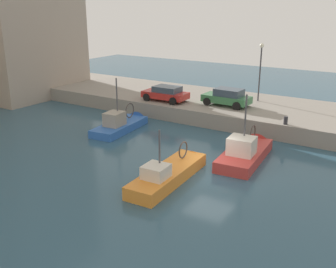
{
  "coord_description": "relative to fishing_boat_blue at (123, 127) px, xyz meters",
  "views": [
    {
      "loc": [
        -18.73,
        -9.11,
        9.02
      ],
      "look_at": [
        1.19,
        3.66,
        1.2
      ],
      "focal_mm": 41.86,
      "sensor_mm": 36.0,
      "label": 1
    }
  ],
  "objects": [
    {
      "name": "parked_car_red",
      "position": [
        5.28,
        -0.49,
        1.72
      ],
      "size": [
        2.02,
        3.92,
        1.28
      ],
      "color": "red",
      "rests_on": "quay_wall"
    },
    {
      "name": "mooring_bollard_mid",
      "position": [
        3.92,
        -11.2,
        1.33
      ],
      "size": [
        0.28,
        0.28,
        0.55
      ],
      "primitive_type": "cylinder",
      "color": "#2D2D33",
      "rests_on": "quay_wall"
    },
    {
      "name": "quay_streetlamp",
      "position": [
        9.57,
        -7.13,
        4.31
      ],
      "size": [
        0.36,
        0.36,
        4.83
      ],
      "color": "#38383D",
      "rests_on": "quay_wall"
    },
    {
      "name": "water_surface",
      "position": [
        -3.43,
        -9.2,
        -0.15
      ],
      "size": [
        80.0,
        80.0,
        0.0
      ],
      "primitive_type": "plane",
      "color": "#2D5166",
      "rests_on": "ground"
    },
    {
      "name": "quay_wall",
      "position": [
        8.07,
        -9.2,
        0.45
      ],
      "size": [
        9.0,
        56.0,
        1.2
      ],
      "primitive_type": "cube",
      "color": "gray",
      "rests_on": "ground"
    },
    {
      "name": "fishing_boat_red",
      "position": [
        -0.59,
        -10.23,
        0.0
      ],
      "size": [
        6.46,
        2.55,
        5.1
      ],
      "color": "#BC3833",
      "rests_on": "ground"
    },
    {
      "name": "parked_car_green",
      "position": [
        6.59,
        -5.59,
        1.77
      ],
      "size": [
        2.0,
        3.91,
        1.41
      ],
      "color": "#387547",
      "rests_on": "quay_wall"
    },
    {
      "name": "fishing_boat_orange",
      "position": [
        -5.67,
        -7.94,
        -0.05
      ],
      "size": [
        6.95,
        1.97,
        3.89
      ],
      "color": "orange",
      "rests_on": "ground"
    },
    {
      "name": "fishing_boat_blue",
      "position": [
        0.0,
        0.0,
        0.0
      ],
      "size": [
        6.17,
        2.42,
        4.87
      ],
      "color": "#2D60B7",
      "rests_on": "ground"
    }
  ]
}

